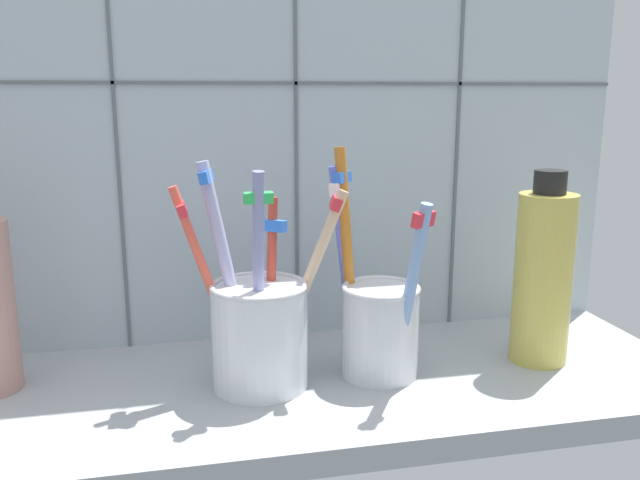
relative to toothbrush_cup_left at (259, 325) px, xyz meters
The scene contains 5 objects.
counter_slab 7.86cm from the toothbrush_cup_left, ahead, with size 64.00×22.00×2.00cm, color #9EA3A8.
tile_wall_back 20.00cm from the toothbrush_cup_left, 66.33° to the left, with size 64.00×2.20×45.00cm.
toothbrush_cup_left is the anchor object (origin of this frame).
toothbrush_cup_right 9.96cm from the toothbrush_cup_left, ahead, with size 7.27×8.78×18.98cm.
soap_bottle 24.93cm from the toothbrush_cup_left, ahead, with size 4.97×4.97×16.91cm.
Camera 1 is at (-10.76, -49.39, 25.19)cm, focal length 36.79 mm.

